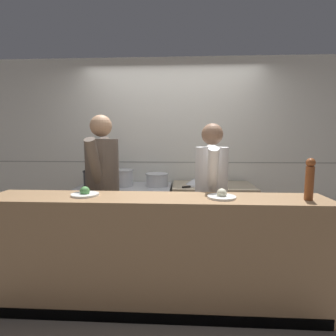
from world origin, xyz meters
TOP-DOWN VIEW (x-y plane):
  - ground_plane at (0.00, 0.00)m, footprint 14.00×14.00m
  - wall_back_tiled at (0.00, 1.35)m, footprint 8.00×0.06m
  - oven_range at (-0.62, 0.95)m, footprint 1.22×0.71m
  - prep_counter at (0.54, 0.95)m, footprint 1.03×0.65m
  - pass_counter at (-0.08, -0.24)m, footprint 2.90×0.45m
  - stock_pot at (-1.01, 0.94)m, footprint 0.31×0.31m
  - sauce_pot at (-0.64, 0.97)m, footprint 0.28×0.28m
  - braising_pot at (-0.19, 0.98)m, footprint 0.31×0.31m
  - mixing_bowl_steel at (0.29, 0.96)m, footprint 0.21×0.21m
  - chefs_knife at (0.28, 0.77)m, footprint 0.35×0.22m
  - plated_dish_main at (-0.70, -0.22)m, footprint 0.24×0.24m
  - plated_dish_appetiser at (0.47, -0.25)m, footprint 0.24×0.24m
  - pepper_mill at (1.16, -0.28)m, footprint 0.07×0.07m
  - chef_head_cook at (-0.72, 0.34)m, footprint 0.37×0.76m
  - chef_sous at (0.44, 0.27)m, footprint 0.35×0.72m

SIDE VIEW (x-z plane):
  - ground_plane at x=0.00m, z-range 0.00..0.00m
  - oven_range at x=-0.62m, z-range 0.00..0.86m
  - prep_counter at x=0.54m, z-range 0.00..0.90m
  - pass_counter at x=-0.08m, z-range 0.00..1.00m
  - chefs_knife at x=0.28m, z-range 0.89..0.91m
  - chef_sous at x=0.44m, z-range 0.09..1.74m
  - mixing_bowl_steel at x=0.29m, z-range 0.90..0.97m
  - braising_pot at x=-0.19m, z-range 0.87..1.04m
  - chef_head_cook at x=-0.72m, z-range 0.10..1.84m
  - stock_pot at x=-1.01m, z-range 0.87..1.07m
  - sauce_pot at x=-0.64m, z-range 0.87..1.09m
  - plated_dish_main at x=-0.70m, z-range 0.98..1.07m
  - plated_dish_appetiser at x=0.47m, z-range 0.98..1.07m
  - pepper_mill at x=1.16m, z-range 1.01..1.36m
  - wall_back_tiled at x=0.00m, z-range 0.00..2.60m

